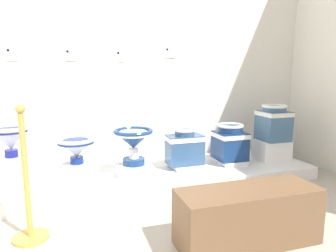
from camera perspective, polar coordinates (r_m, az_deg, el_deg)
wall_back at (r=3.76m, az=-4.25°, el=16.42°), size 4.39×0.06×3.23m
display_platform at (r=3.41m, az=-1.83°, el=-9.21°), size 3.47×0.95×0.14m
plinth_block_squat_floral at (r=3.23m, az=-26.89°, el=-8.14°), size 0.38×0.32×0.21m
antique_toilet_squat_floral at (r=3.15m, az=-27.37°, el=-2.26°), size 0.33×0.33×0.35m
plinth_block_leftmost at (r=3.31m, az=-16.56°, el=-8.12°), size 0.37×0.30×0.09m
antique_toilet_leftmost at (r=3.24m, az=-16.78°, el=-3.97°), size 0.38×0.38×0.31m
plinth_block_broad_patterned at (r=3.25m, az=-6.38°, el=-8.01°), size 0.35×0.28×0.10m
antique_toilet_broad_patterned at (r=3.17m, az=-6.49°, el=-2.58°), size 0.41×0.41×0.37m
plinth_block_slender_white at (r=3.46m, az=3.07°, el=-7.39°), size 0.28×0.35×0.04m
antique_toilet_slender_white at (r=3.40m, az=3.11°, el=-3.77°), size 0.40×0.25×0.41m
plinth_block_rightmost at (r=3.70m, az=11.36°, el=-6.37°), size 0.29×0.37×0.05m
antique_toilet_rightmost at (r=3.64m, az=11.48°, el=-2.78°), size 0.34×0.34×0.42m
plinth_block_central_ornate at (r=3.94m, az=18.81°, el=-4.22°), size 0.38×0.29×0.24m
antique_toilet_central_ornate at (r=3.88m, az=19.10°, el=0.78°), size 0.32×0.34×0.43m
info_placard_first at (r=3.64m, az=-27.15°, el=11.87°), size 0.10×0.01×0.13m
info_placard_second at (r=3.60m, az=-17.63°, el=12.54°), size 0.12×0.01×0.12m
info_placard_third at (r=3.64m, az=-8.81°, el=12.77°), size 0.09×0.01×0.12m
info_placard_fourth at (r=3.79m, az=0.42°, el=13.55°), size 0.12×0.01×0.12m
stanchion_post_near_left at (r=2.44m, az=-24.70°, el=-12.56°), size 0.25×0.25×0.98m
museum_bench at (r=2.29m, az=14.67°, el=-15.98°), size 1.00×0.36×0.40m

